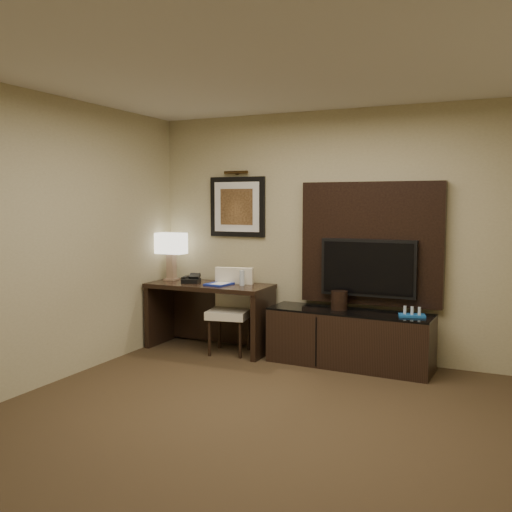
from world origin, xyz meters
The scene contains 18 objects.
floor centered at (0.00, 0.00, -0.01)m, with size 4.50×5.00×0.01m, color #362818.
ceiling centered at (0.00, 0.00, 2.70)m, with size 4.50×5.00×0.01m, color silver.
wall_back centered at (0.00, 2.50, 1.35)m, with size 4.50×0.01×2.70m, color tan.
wall_left centered at (-2.25, 0.00, 1.35)m, with size 0.01×5.00×2.70m, color tan.
desk centered at (-1.50, 2.15, 0.38)m, with size 1.43×0.61×0.77m, color black.
credenza centered at (0.16, 2.15, 0.29)m, with size 1.70×0.47×0.58m, color black.
tv_wall_panel centered at (0.30, 2.44, 1.27)m, with size 1.50×0.12×1.30m, color black.
tv centered at (0.30, 2.34, 1.02)m, with size 1.00×0.08×0.60m, color black.
artwork centered at (-1.30, 2.48, 1.65)m, with size 0.70×0.04×0.70m, color black.
picture_light centered at (-1.30, 2.44, 2.05)m, with size 0.04×0.04×0.30m, color #3C2913.
desk_chair centered at (-1.21, 2.09, 0.46)m, with size 0.44×0.51×0.93m, color #F1E8CA, non-canonical shape.
table_lamp centered at (-2.08, 2.24, 1.05)m, with size 0.35×0.20×0.57m, color #9F7F63, non-canonical shape.
desk_phone centered at (-1.73, 2.12, 0.82)m, with size 0.19×0.18×0.10m, color black, non-canonical shape.
blue_folder centered at (-1.36, 2.13, 0.78)m, with size 0.23×0.31×0.02m, color navy.
book centered at (-1.42, 2.12, 0.88)m, with size 0.16×0.02×0.22m, color #C6B19B.
water_bottle centered at (-1.10, 2.19, 0.85)m, with size 0.06×0.06×0.17m, color silver.
ice_bucket centered at (0.04, 2.18, 0.68)m, with size 0.18×0.18×0.20m, color black.
minibar_tray centered at (0.79, 2.13, 0.63)m, with size 0.25×0.15×0.09m, color #195BA7, non-canonical shape.
Camera 1 is at (1.72, -3.53, 1.71)m, focal length 40.00 mm.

